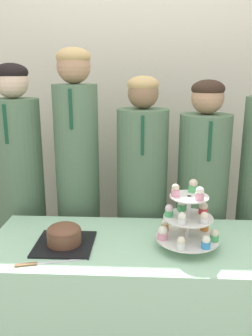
{
  "coord_description": "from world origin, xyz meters",
  "views": [
    {
      "loc": [
        0.06,
        -1.28,
        1.51
      ],
      "look_at": [
        -0.02,
        0.33,
        1.07
      ],
      "focal_mm": 38.0,
      "sensor_mm": 36.0,
      "label": 1
    }
  ],
  "objects": [
    {
      "name": "wall_back",
      "position": [
        0.0,
        1.4,
        1.35
      ],
      "size": [
        9.0,
        0.06,
        2.7
      ],
      "color": "beige",
      "rests_on": "ground_plane"
    },
    {
      "name": "table",
      "position": [
        0.0,
        0.3,
        0.35
      ],
      "size": [
        1.39,
        0.6,
        0.71
      ],
      "color": "#A8DBB2",
      "rests_on": "ground_plane"
    },
    {
      "name": "round_cake",
      "position": [
        -0.31,
        0.26,
        0.76
      ],
      "size": [
        0.28,
        0.28,
        0.11
      ],
      "color": "black",
      "rests_on": "table"
    },
    {
      "name": "cake_knife",
      "position": [
        -0.38,
        0.08,
        0.71
      ],
      "size": [
        0.31,
        0.09,
        0.01
      ],
      "rotation": [
        0.0,
        0.0,
        0.24
      ],
      "color": "silver",
      "rests_on": "table"
    },
    {
      "name": "cupcake_stand",
      "position": [
        0.27,
        0.27,
        0.85
      ],
      "size": [
        0.3,
        0.3,
        0.32
      ],
      "color": "silver",
      "rests_on": "table"
    },
    {
      "name": "student_0",
      "position": [
        -0.71,
        0.8,
        0.75
      ],
      "size": [
        0.3,
        0.3,
        1.56
      ],
      "color": "#567556",
      "rests_on": "ground_plane"
    },
    {
      "name": "student_1",
      "position": [
        -0.34,
        0.8,
        0.81
      ],
      "size": [
        0.26,
        0.27,
        1.64
      ],
      "color": "#567556",
      "rests_on": "ground_plane"
    },
    {
      "name": "student_2",
      "position": [
        0.05,
        0.8,
        0.7
      ],
      "size": [
        0.31,
        0.31,
        1.49
      ],
      "color": "#567556",
      "rests_on": "ground_plane"
    },
    {
      "name": "student_3",
      "position": [
        0.42,
        0.8,
        0.7
      ],
      "size": [
        0.3,
        0.31,
        1.47
      ],
      "color": "#567556",
      "rests_on": "ground_plane"
    }
  ]
}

